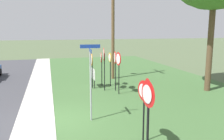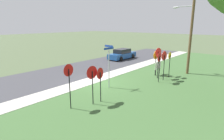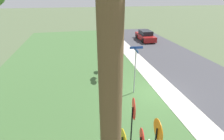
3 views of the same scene
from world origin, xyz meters
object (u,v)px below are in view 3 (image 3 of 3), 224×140
at_px(yield_sign_near_right, 111,48).
at_px(utility_pole, 122,130).
at_px(yield_sign_far_left, 108,60).
at_px(stop_sign_near_right, 157,135).
at_px(stop_sign_near_left, 133,116).
at_px(yield_sign_near_left, 108,55).
at_px(stop_sign_far_left, 114,118).
at_px(parked_sedan_distant, 145,36).
at_px(stop_sign_center_tall, 111,105).
at_px(street_name_post, 135,67).

relative_size(yield_sign_near_right, utility_pole, 0.30).
bearing_deg(yield_sign_far_left, stop_sign_near_right, 172.90).
distance_m(stop_sign_near_left, yield_sign_near_left, 7.59).
relative_size(stop_sign_near_left, utility_pole, 0.31).
distance_m(stop_sign_far_left, parked_sedan_distant, 19.58).
bearing_deg(stop_sign_near_left, yield_sign_near_right, 4.97).
distance_m(stop_sign_near_left, yield_sign_near_right, 8.87).
height_order(stop_sign_near_right, stop_sign_center_tall, stop_sign_center_tall).
distance_m(stop_sign_near_right, yield_sign_near_left, 8.36).
relative_size(stop_sign_near_left, stop_sign_far_left, 1.08).
bearing_deg(utility_pole, stop_sign_far_left, -11.53).
xyz_separation_m(yield_sign_far_left, utility_pole, (-10.38, 1.72, 3.10)).
bearing_deg(yield_sign_near_right, stop_sign_center_tall, 164.24).
height_order(yield_sign_near_left, street_name_post, street_name_post).
relative_size(yield_sign_near_right, parked_sedan_distant, 0.60).
distance_m(street_name_post, utility_pole, 9.00).
distance_m(stop_sign_near_right, yield_sign_near_right, 9.61).
relative_size(yield_sign_far_left, parked_sedan_distant, 0.50).
xyz_separation_m(yield_sign_near_right, utility_pole, (-12.18, 2.38, 2.77)).
bearing_deg(yield_sign_far_left, stop_sign_center_tall, 161.68).
bearing_deg(parked_sedan_distant, stop_sign_center_tall, 155.03).
bearing_deg(yield_sign_near_left, yield_sign_far_left, 174.88).
bearing_deg(stop_sign_center_tall, street_name_post, -37.14).
bearing_deg(yield_sign_far_left, parked_sedan_distant, -43.76).
xyz_separation_m(stop_sign_near_right, stop_sign_center_tall, (1.84, 1.24, 0.16)).
relative_size(yield_sign_near_left, yield_sign_near_right, 0.91).
relative_size(yield_sign_near_left, parked_sedan_distant, 0.55).
bearing_deg(yield_sign_near_right, street_name_post, -174.85).
xyz_separation_m(street_name_post, parked_sedan_distant, (13.22, -6.12, -1.29)).
height_order(stop_sign_near_right, utility_pole, utility_pole).
bearing_deg(yield_sign_far_left, yield_sign_near_right, -29.28).
height_order(stop_sign_far_left, yield_sign_near_right, yield_sign_near_right).
distance_m(stop_sign_center_tall, street_name_post, 4.24).
relative_size(stop_sign_far_left, street_name_post, 0.77).
bearing_deg(yield_sign_near_left, stop_sign_far_left, 177.35).
relative_size(stop_sign_center_tall, utility_pole, 0.29).
bearing_deg(yield_sign_near_right, yield_sign_far_left, 155.92).
relative_size(stop_sign_center_tall, yield_sign_far_left, 1.16).
bearing_deg(yield_sign_near_left, stop_sign_center_tall, 176.60).
distance_m(stop_sign_near_left, parked_sedan_distant, 19.52).
xyz_separation_m(yield_sign_near_right, yield_sign_far_left, (-1.81, 0.66, -0.33)).
xyz_separation_m(yield_sign_near_left, parked_sedan_distant, (10.27, -7.35, -1.15)).
bearing_deg(parked_sedan_distant, street_name_post, 156.79).
bearing_deg(stop_sign_far_left, parked_sedan_distant, -17.80).
relative_size(stop_sign_near_right, yield_sign_near_right, 0.89).
relative_size(yield_sign_near_right, yield_sign_far_left, 1.20).
distance_m(stop_sign_near_left, stop_sign_far_left, 0.71).
bearing_deg(yield_sign_near_right, stop_sign_near_left, 169.55).
xyz_separation_m(stop_sign_near_right, utility_pole, (-2.58, 2.01, 3.03)).
relative_size(stop_sign_far_left, yield_sign_near_left, 1.06).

